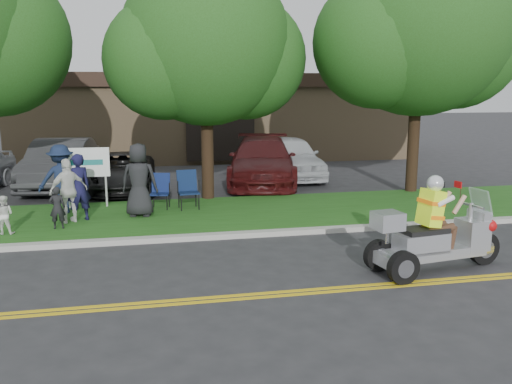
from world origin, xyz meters
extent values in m
plane|color=#28282B|center=(0.00, 0.00, 0.00)|extent=(120.00, 120.00, 0.00)
cube|color=gold|center=(0.00, -0.58, 0.01)|extent=(60.00, 0.10, 0.01)
cube|color=gold|center=(0.00, -0.42, 0.01)|extent=(60.00, 0.10, 0.01)
cube|color=#A8A89E|center=(0.00, 3.05, 0.06)|extent=(60.00, 0.25, 0.12)
cube|color=#1E4F15|center=(0.00, 5.20, 0.06)|extent=(60.00, 4.00, 0.10)
cube|color=#9E7F5B|center=(2.00, 19.00, 2.00)|extent=(18.00, 8.00, 4.00)
cube|color=black|center=(2.00, 14.95, 3.70)|extent=(18.00, 0.30, 0.60)
cylinder|color=#332114|center=(0.50, 7.20, 2.10)|extent=(0.36, 0.36, 4.20)
sphere|color=#224A15|center=(0.50, 7.20, 4.65)|extent=(4.80, 4.80, 4.80)
sphere|color=#224A15|center=(1.70, 7.50, 4.20)|extent=(3.60, 3.60, 3.60)
sphere|color=#224A15|center=(-0.70, 7.00, 4.12)|extent=(3.36, 3.36, 3.36)
cylinder|color=#332114|center=(7.00, 7.00, 2.38)|extent=(0.36, 0.36, 4.76)
sphere|color=#224A15|center=(7.00, 7.00, 5.27)|extent=(5.60, 5.60, 5.60)
sphere|color=#224A15|center=(8.40, 7.30, 4.76)|extent=(4.20, 4.20, 4.20)
sphere|color=#224A15|center=(5.60, 6.80, 4.68)|extent=(3.92, 3.92, 3.92)
cylinder|color=silver|center=(-3.40, 6.60, 0.55)|extent=(0.06, 0.06, 1.10)
cylinder|color=silver|center=(-2.40, 6.60, 0.55)|extent=(0.06, 0.06, 1.10)
cube|color=white|center=(-2.90, 6.60, 1.35)|extent=(1.25, 0.06, 0.80)
cylinder|color=black|center=(4.97, 0.20, 0.31)|extent=(0.64, 0.24, 0.63)
cylinder|color=black|center=(2.95, -0.47, 0.29)|extent=(0.60, 0.24, 0.59)
cylinder|color=black|center=(2.84, 0.27, 0.29)|extent=(0.60, 0.24, 0.59)
cube|color=#B2B3BC|center=(3.83, 0.04, 0.36)|extent=(2.04, 0.77, 0.19)
cube|color=#B2B3BC|center=(3.52, -0.01, 0.58)|extent=(1.00, 0.61, 0.37)
cube|color=black|center=(3.57, 0.00, 0.80)|extent=(0.89, 0.56, 0.10)
cube|color=#B2B3BC|center=(4.66, 0.16, 0.63)|extent=(0.54, 0.57, 0.58)
cube|color=silver|center=(4.80, 0.18, 1.24)|extent=(0.27, 0.51, 0.51)
cube|color=#B2B3BC|center=(2.79, -0.12, 1.05)|extent=(0.53, 0.50, 0.31)
sphere|color=#B20C0F|center=(4.92, 0.05, 0.82)|extent=(0.23, 0.23, 0.23)
cube|color=#C2ED19|center=(3.68, 0.01, 1.22)|extent=(0.42, 0.47, 0.68)
sphere|color=silver|center=(3.74, 0.02, 1.66)|extent=(0.30, 0.30, 0.30)
cylinder|color=black|center=(-0.41, 5.57, 0.32)|extent=(0.03, 0.03, 0.44)
cylinder|color=black|center=(0.06, 5.61, 0.32)|extent=(0.03, 0.03, 0.44)
cylinder|color=black|center=(-0.45, 6.00, 0.32)|extent=(0.03, 0.03, 0.44)
cylinder|color=black|center=(0.02, 6.04, 0.32)|extent=(0.03, 0.03, 0.44)
cube|color=#0D1D41|center=(-0.20, 5.80, 0.55)|extent=(0.59, 0.54, 0.04)
cube|color=#0D1D41|center=(-0.22, 6.04, 0.85)|extent=(0.56, 0.21, 0.59)
cylinder|color=black|center=(-1.21, 5.85, 0.30)|extent=(0.03, 0.03, 0.40)
cylinder|color=black|center=(-0.79, 5.76, 0.30)|extent=(0.03, 0.03, 0.40)
cylinder|color=black|center=(-1.13, 6.24, 0.30)|extent=(0.03, 0.03, 0.40)
cylinder|color=black|center=(-0.71, 6.15, 0.30)|extent=(0.03, 0.03, 0.40)
cube|color=#111F51|center=(-0.96, 6.00, 0.51)|extent=(0.58, 0.54, 0.04)
cube|color=#111F51|center=(-0.92, 6.21, 0.78)|extent=(0.52, 0.25, 0.54)
imported|color=#151438|center=(-2.96, 5.03, 0.94)|extent=(0.72, 0.61, 1.67)
imported|color=silver|center=(-3.17, 4.90, 0.89)|extent=(1.00, 0.75, 1.57)
imported|color=#172240|center=(-3.48, 6.03, 1.01)|extent=(1.24, 0.81, 1.80)
imported|color=black|center=(-1.49, 5.21, 1.04)|extent=(1.03, 0.79, 1.88)
imported|color=black|center=(-3.37, 4.31, 0.60)|extent=(0.39, 0.28, 1.00)
imported|color=white|center=(-4.48, 4.05, 0.55)|extent=(0.46, 0.38, 0.88)
imported|color=#2F2F32|center=(-4.08, 10.33, 0.83)|extent=(2.22, 5.17, 1.65)
imported|color=black|center=(-2.04, 9.44, 0.63)|extent=(2.15, 4.54, 1.25)
imported|color=#410F0F|center=(2.74, 9.79, 0.81)|extent=(3.45, 5.95, 1.62)
imported|color=silver|center=(4.00, 10.78, 0.80)|extent=(1.94, 4.72, 1.60)
camera|label=1|loc=(-1.37, -8.67, 3.33)|focal=38.00mm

